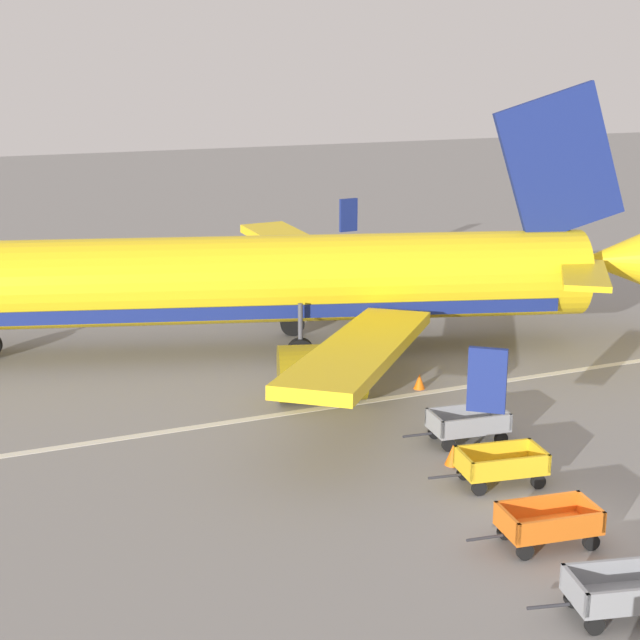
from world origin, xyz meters
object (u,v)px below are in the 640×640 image
(traffic_cone_near_plane, at_px, (419,381))
(traffic_cone_mid_apron, at_px, (453,455))
(baggage_cart_third_in_row, at_px, (501,465))
(baggage_cart_fourth_in_row, at_px, (468,424))
(baggage_cart_second_in_row, at_px, (548,523))
(airplane, at_px, (261,281))
(baggage_cart_nearest, at_px, (623,593))

(traffic_cone_near_plane, height_order, traffic_cone_mid_apron, traffic_cone_mid_apron)
(baggage_cart_third_in_row, xyz_separation_m, baggage_cart_fourth_in_row, (0.83, 3.23, 0.00))
(baggage_cart_second_in_row, bearing_deg, baggage_cart_third_in_row, 75.41)
(airplane, height_order, baggage_cart_second_in_row, airplane)
(baggage_cart_nearest, relative_size, baggage_cart_third_in_row, 1.00)
(baggage_cart_third_in_row, distance_m, baggage_cart_fourth_in_row, 3.34)
(airplane, height_order, traffic_cone_near_plane, airplane)
(traffic_cone_near_plane, bearing_deg, baggage_cart_nearest, -102.06)
(airplane, distance_m, baggage_cart_nearest, 22.92)
(baggage_cart_fourth_in_row, height_order, traffic_cone_mid_apron, baggage_cart_fourth_in_row)
(baggage_cart_fourth_in_row, distance_m, traffic_cone_mid_apron, 2.03)
(baggage_cart_second_in_row, relative_size, traffic_cone_mid_apron, 5.49)
(airplane, distance_m, baggage_cart_second_in_row, 19.49)
(traffic_cone_near_plane, relative_size, traffic_cone_mid_apron, 0.88)
(traffic_cone_mid_apron, bearing_deg, baggage_cart_second_in_row, -93.92)
(baggage_cart_second_in_row, relative_size, baggage_cart_fourth_in_row, 1.00)
(baggage_cart_second_in_row, height_order, baggage_cart_fourth_in_row, same)
(baggage_cart_nearest, bearing_deg, traffic_cone_near_plane, 77.94)
(traffic_cone_near_plane, xyz_separation_m, traffic_cone_mid_apron, (-2.51, -6.73, 0.04))
(baggage_cart_second_in_row, relative_size, traffic_cone_near_plane, 6.21)
(airplane, height_order, baggage_cart_nearest, airplane)
(airplane, bearing_deg, baggage_cart_fourth_in_row, -77.78)
(baggage_cart_third_in_row, bearing_deg, traffic_cone_near_plane, 77.23)
(baggage_cart_third_in_row, relative_size, traffic_cone_mid_apron, 5.50)
(baggage_cart_second_in_row, xyz_separation_m, traffic_cone_mid_apron, (0.37, 5.44, -0.27))
(baggage_cart_third_in_row, bearing_deg, baggage_cart_fourth_in_row, 75.62)
(airplane, xyz_separation_m, traffic_cone_mid_apron, (1.29, -13.88, -2.72))
(airplane, xyz_separation_m, baggage_cart_third_in_row, (1.86, -15.67, -2.45))
(baggage_cart_third_in_row, height_order, traffic_cone_mid_apron, baggage_cart_third_in_row)
(airplane, relative_size, baggage_cart_nearest, 10.18)
(baggage_cart_second_in_row, height_order, traffic_cone_mid_apron, baggage_cart_second_in_row)
(airplane, bearing_deg, baggage_cart_third_in_row, -83.21)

